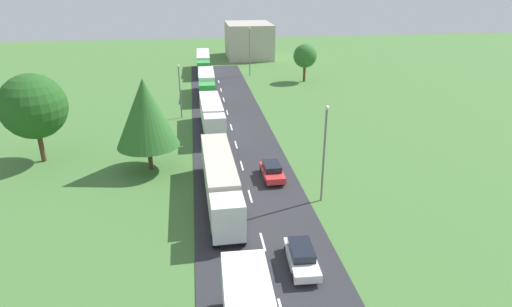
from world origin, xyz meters
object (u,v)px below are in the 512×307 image
(lamppost_fourth, at_px, (250,49))
(tree_oak, at_px, (146,113))
(truck_fourth, at_px, (207,83))
(truck_fifth, at_px, (203,62))
(lamppost_third, at_px, (180,88))
(car_third, at_px, (302,256))
(lamppost_second, at_px, (324,150))
(car_fourth, at_px, (272,171))
(distant_building, at_px, (249,40))
(truck_second, at_px, (220,179))
(tree_pine, at_px, (305,56))
(tree_birch, at_px, (33,107))
(truck_third, at_px, (212,115))

(lamppost_fourth, height_order, tree_oak, tree_oak)
(truck_fourth, xyz_separation_m, truck_fifth, (0.01, 19.14, -0.00))
(lamppost_fourth, bearing_deg, lamppost_third, -116.57)
(car_third, relative_size, lamppost_second, 0.53)
(truck_fourth, xyz_separation_m, car_fourth, (5.08, -32.00, -1.33))
(lamppost_third, distance_m, distant_building, 49.08)
(truck_second, distance_m, lamppost_third, 25.05)
(truck_fifth, xyz_separation_m, car_fourth, (5.07, -51.14, -1.32))
(truck_fifth, xyz_separation_m, car_third, (4.64, -64.91, -1.33))
(lamppost_second, bearing_deg, distant_building, 87.83)
(truck_fourth, height_order, car_third, truck_fourth)
(lamppost_second, bearing_deg, car_fourth, 125.74)
(lamppost_fourth, height_order, tree_pine, lamppost_fourth)
(tree_pine, bearing_deg, tree_birch, -138.30)
(truck_third, bearing_deg, tree_birch, -158.87)
(tree_oak, bearing_deg, truck_third, 57.96)
(truck_third, relative_size, tree_pine, 1.79)
(truck_fifth, distance_m, lamppost_third, 30.59)
(car_third, bearing_deg, lamppost_fourth, 85.95)
(car_fourth, xyz_separation_m, lamppost_fourth, (3.84, 46.55, 4.30))
(tree_birch, bearing_deg, tree_oak, -18.14)
(car_fourth, relative_size, lamppost_second, 0.50)
(tree_pine, bearing_deg, lamppost_fourth, 145.90)
(truck_third, relative_size, distant_building, 0.88)
(car_third, height_order, lamppost_fourth, lamppost_fourth)
(truck_third, xyz_separation_m, lamppost_second, (8.57, -19.63, 2.62))
(truck_third, height_order, tree_birch, tree_birch)
(car_fourth, xyz_separation_m, distant_building, (6.26, 67.51, 3.14))
(car_fourth, xyz_separation_m, tree_pine, (13.21, 40.20, 3.86))
(car_fourth, bearing_deg, truck_fourth, 99.02)
(lamppost_fourth, xyz_separation_m, distant_building, (2.43, 20.96, -1.16))
(lamppost_second, height_order, lamppost_third, lamppost_second)
(truck_fourth, relative_size, car_third, 2.66)
(truck_fifth, relative_size, car_fourth, 3.44)
(truck_fourth, relative_size, car_fourth, 2.80)
(car_third, bearing_deg, tree_pine, 75.82)
(truck_fifth, relative_size, tree_birch, 1.59)
(truck_fourth, height_order, lamppost_third, lamppost_third)
(car_fourth, bearing_deg, lamppost_second, -54.26)
(truck_third, height_order, truck_fifth, truck_fifth)
(lamppost_fourth, distance_m, tree_pine, 11.32)
(lamppost_third, bearing_deg, distant_building, 71.88)
(tree_oak, height_order, tree_pine, tree_oak)
(lamppost_fourth, bearing_deg, truck_fifth, 152.71)
(truck_second, bearing_deg, distant_building, 80.86)
(lamppost_second, bearing_deg, tree_oak, 150.07)
(truck_fourth, bearing_deg, tree_birch, -126.82)
(truck_fourth, bearing_deg, lamppost_second, -76.88)
(truck_fifth, xyz_separation_m, tree_birch, (-18.21, -43.45, 3.85))
(car_third, xyz_separation_m, tree_oak, (-11.38, 17.71, 5.16))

